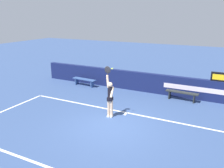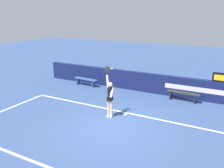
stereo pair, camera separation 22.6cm
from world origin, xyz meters
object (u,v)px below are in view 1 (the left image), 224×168
Objects in this scene: courtside_bench_far at (182,94)px; tennis_ball at (112,69)px; courtside_bench_near at (84,80)px; tennis_player at (110,96)px; speed_display at (219,77)px.

tennis_ball is at bearing -121.74° from courtside_bench_far.
tennis_player is at bearing -43.62° from courtside_bench_near.
speed_display is 0.44× the size of courtside_bench_far.
tennis_ball is (0.19, -0.17, 1.37)m from tennis_player.
tennis_player is 5.29m from courtside_bench_near.
tennis_player reaches higher than tennis_ball.
tennis_ball is at bearing -132.65° from speed_display.
speed_display is 6.12m from tennis_player.
tennis_player is at bearing -135.09° from speed_display.
tennis_ball reaches higher than speed_display.
speed_display reaches higher than courtside_bench_far.
tennis_ball is 0.04× the size of courtside_bench_near.
courtside_bench_near is at bearing 136.38° from tennis_player.
tennis_player reaches higher than speed_display.
tennis_player is at bearing 138.30° from tennis_ball.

